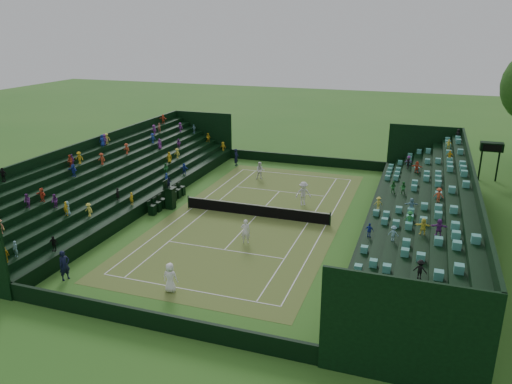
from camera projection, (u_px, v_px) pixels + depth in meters
ground at (256, 216)px, 38.66m from camera, size 160.00×160.00×0.00m
court_surface at (256, 216)px, 38.65m from camera, size 12.97×26.77×0.01m
perimeter_wall_north at (305, 160)px, 52.72m from camera, size 17.17×0.20×1.00m
perimeter_wall_south at (150, 320)px, 24.27m from camera, size 17.17×0.20×1.00m
perimeter_wall_east at (367, 224)px, 35.88m from camera, size 0.20×31.77×1.00m
perimeter_wall_west at (159, 198)px, 41.11m from camera, size 0.20×31.77×1.00m
north_grandstand at (430, 217)px, 34.25m from camera, size 6.60×32.00×4.90m
south_grandstand at (114, 181)px, 42.07m from camera, size 6.60×32.00×4.90m
tennis_net at (256, 210)px, 38.49m from camera, size 11.67×0.10×1.06m
scoreboard_tower at (491, 148)px, 46.49m from camera, size 2.00×1.00×3.70m
umpire_chair at (170, 195)px, 39.98m from camera, size 0.84×0.84×2.64m
courtside_chairs at (168, 199)px, 41.10m from camera, size 0.52×5.49×1.14m
player_near_west at (170, 278)px, 27.57m from camera, size 0.89×0.62×1.72m
player_near_east at (245, 231)px, 33.72m from camera, size 0.72×0.57×1.72m
player_far_west at (260, 171)px, 47.62m from camera, size 0.99×0.88×1.71m
player_far_east at (303, 193)px, 40.78m from camera, size 1.48×1.22×2.00m
line_judge_north at (236, 157)px, 52.23m from camera, size 0.44×0.66×1.79m
line_judge_south at (64, 265)px, 28.87m from camera, size 0.63×0.77×1.81m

